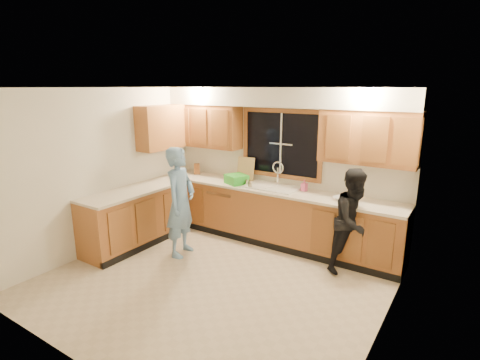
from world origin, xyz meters
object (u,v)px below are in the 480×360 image
object	(u,v)px
sink	(272,191)
bowl	(343,199)
woman	(355,221)
man	(181,202)
dishwasher	(229,209)
stove	(108,227)
dish_crate	(236,179)
knife_block	(197,169)
soap_bottle	(304,185)

from	to	relation	value
sink	bowl	xyz separation A→B (m)	(1.18, -0.07, 0.08)
woman	bowl	xyz separation A→B (m)	(-0.26, 0.23, 0.22)
woman	sink	bearing A→B (deg)	108.07
sink	man	world-z (taller)	man
dishwasher	stove	size ratio (longest dim) A/B	0.91
sink	man	size ratio (longest dim) A/B	0.52
dishwasher	woman	size ratio (longest dim) A/B	0.56
man	woman	xyz separation A→B (m)	(2.36, 0.88, -0.10)
dishwasher	dish_crate	distance (m)	0.63
stove	woman	xyz separation A→B (m)	(3.24, 1.52, 0.28)
man	dish_crate	size ratio (longest dim) A/B	5.07
stove	man	xyz separation A→B (m)	(0.88, 0.65, 0.38)
dish_crate	dishwasher	bearing A→B (deg)	160.29
stove	knife_block	size ratio (longest dim) A/B	4.60
knife_block	woman	bearing A→B (deg)	-45.97
bowl	stove	bearing A→B (deg)	-149.61
dish_crate	soap_bottle	size ratio (longest dim) A/B	1.82
sink	woman	size ratio (longest dim) A/B	0.59
man	dish_crate	world-z (taller)	man
soap_bottle	stove	bearing A→B (deg)	-140.10
dishwasher	sink	bearing A→B (deg)	0.99
dish_crate	bowl	world-z (taller)	dish_crate
dishwasher	knife_block	size ratio (longest dim) A/B	4.19
sink	bowl	distance (m)	1.19
stove	knife_block	xyz separation A→B (m)	(0.16, 1.92, 0.57)
soap_bottle	bowl	size ratio (longest dim) A/B	0.75
bowl	woman	bearing A→B (deg)	-41.51
man	knife_block	xyz separation A→B (m)	(-0.73, 1.28, 0.19)
sink	dishwasher	xyz separation A→B (m)	(-0.85, -0.01, -0.45)
knife_block	dish_crate	size ratio (longest dim) A/B	0.60
stove	soap_bottle	bearing A→B (deg)	39.90
dish_crate	soap_bottle	world-z (taller)	soap_bottle
woman	bowl	world-z (taller)	woman
woman	dish_crate	bearing A→B (deg)	114.15
man	dish_crate	bearing A→B (deg)	-27.43
woman	knife_block	bearing A→B (deg)	112.49
stove	bowl	bearing A→B (deg)	30.39
woman	man	bearing A→B (deg)	140.25
sink	stove	distance (m)	2.60
dishwasher	knife_block	bearing A→B (deg)	171.85
man	soap_bottle	xyz separation A→B (m)	(1.43, 1.29, 0.18)
dish_crate	soap_bottle	xyz separation A→B (m)	(1.14, 0.20, 0.01)
stove	soap_bottle	world-z (taller)	soap_bottle
stove	sink	bearing A→B (deg)	45.39
woman	dishwasher	bearing A→B (deg)	112.75
man	dishwasher	bearing A→B (deg)	-15.85
man	soap_bottle	size ratio (longest dim) A/B	9.21
woman	knife_block	xyz separation A→B (m)	(-3.09, 0.40, 0.28)
stove	dish_crate	world-z (taller)	dish_crate
woman	soap_bottle	size ratio (longest dim) A/B	8.13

